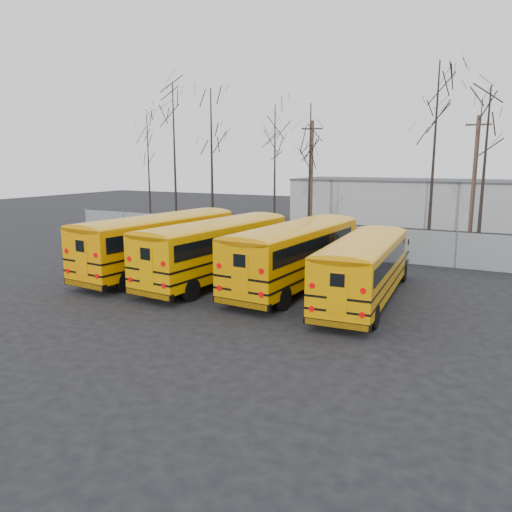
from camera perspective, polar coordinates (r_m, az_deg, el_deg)
The scene contains 16 objects.
ground at distance 21.12m, azimuth -4.21°, elevation -5.36°, with size 120.00×120.00×0.00m, color black.
fence at distance 31.51m, azimuth 7.27°, elevation 1.85°, with size 40.00×0.04×2.00m, color gray.
distant_building at distance 50.15m, azimuth 17.46°, elevation 5.93°, with size 22.00×8.00×4.00m, color #A7A7A2.
bus_a at distance 26.51m, azimuth -10.76°, elevation 1.95°, with size 3.67×11.59×3.19m.
bus_b at distance 24.48m, azimuth -4.33°, elevation 1.26°, with size 3.52×11.26×3.10m.
bus_c at distance 23.21m, azimuth 4.70°, elevation 0.73°, with size 3.19×11.23×3.11m.
bus_d at distance 21.21m, azimuth 12.30°, elevation -0.89°, with size 3.00×10.27×2.84m.
utility_pole_left at distance 37.97m, azimuth 6.32°, elevation 8.72°, with size 1.50×0.65×8.77m.
utility_pole_right at distance 35.14m, azimuth 23.63°, elevation 7.63°, with size 1.55×0.27×8.68m.
tree_0 at distance 44.78m, azimuth -12.15°, elevation 9.35°, with size 0.26×0.26×9.77m, color black.
tree_1 at distance 40.66m, azimuth -9.27°, elevation 10.75°, with size 0.26×0.26×11.81m, color black.
tree_2 at distance 39.17m, azimuth -5.07°, elevation 10.43°, with size 0.26×0.26×11.22m, color black.
tree_3 at distance 36.44m, azimuth 2.15°, elevation 9.28°, with size 0.26×0.26×9.76m, color black.
tree_4 at distance 34.08m, azimuth 6.14°, elevation 8.95°, with size 0.26×0.26×9.57m, color black.
tree_5 at distance 35.49m, azimuth 19.64°, elevation 10.58°, with size 0.26×0.26×12.18m, color black.
tree_6 at distance 31.31m, azimuth 24.56°, elevation 8.21°, with size 0.26×0.26×9.93m, color black.
Camera 1 is at (10.68, -17.24, 5.90)m, focal length 35.00 mm.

